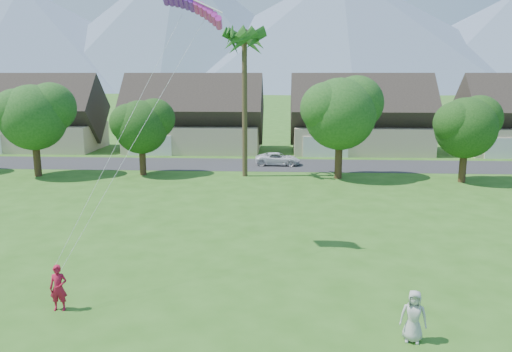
# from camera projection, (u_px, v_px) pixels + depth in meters

# --- Properties ---
(street) EXTENTS (90.00, 7.00, 0.01)m
(street) POSITION_uv_depth(u_px,v_px,m) (270.00, 165.00, 48.74)
(street) COLOR #2D2D30
(street) RESTS_ON ground
(kite_flyer) EXTENTS (0.69, 0.49, 1.77)m
(kite_flyer) POSITION_uv_depth(u_px,v_px,m) (58.00, 288.00, 18.61)
(kite_flyer) COLOR #AB1331
(kite_flyer) RESTS_ON ground
(watcher) EXTENTS (0.98, 0.76, 1.78)m
(watcher) POSITION_uv_depth(u_px,v_px,m) (414.00, 316.00, 16.43)
(watcher) COLOR #AFB0AC
(watcher) RESTS_ON ground
(parked_car) EXTENTS (4.43, 2.17, 1.21)m
(parked_car) POSITION_uv_depth(u_px,v_px,m) (278.00, 159.00, 48.57)
(parked_car) COLOR silver
(parked_car) RESTS_ON ground
(mountain_ridge) EXTENTS (540.00, 240.00, 70.00)m
(mountain_ridge) POSITION_uv_depth(u_px,v_px,m) (302.00, 35.00, 263.39)
(mountain_ridge) COLOR slate
(mountain_ridge) RESTS_ON ground
(houses_row) EXTENTS (72.75, 8.19, 8.86)m
(houses_row) POSITION_uv_depth(u_px,v_px,m) (276.00, 121.00, 56.82)
(houses_row) COLOR beige
(houses_row) RESTS_ON ground
(tree_row) EXTENTS (62.27, 6.67, 8.45)m
(tree_row) POSITION_uv_depth(u_px,v_px,m) (254.00, 121.00, 41.87)
(tree_row) COLOR #47301C
(tree_row) RESTS_ON ground
(fan_palm) EXTENTS (3.00, 3.00, 13.80)m
(fan_palm) POSITION_uv_depth(u_px,v_px,m) (244.00, 36.00, 41.10)
(fan_palm) COLOR #4C3D26
(fan_palm) RESTS_ON ground
(parafoil_kite) EXTENTS (3.08, 1.10, 0.50)m
(parafoil_kite) POSITION_uv_depth(u_px,v_px,m) (194.00, 6.00, 23.43)
(parafoil_kite) COLOR #771CD6
(parafoil_kite) RESTS_ON ground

